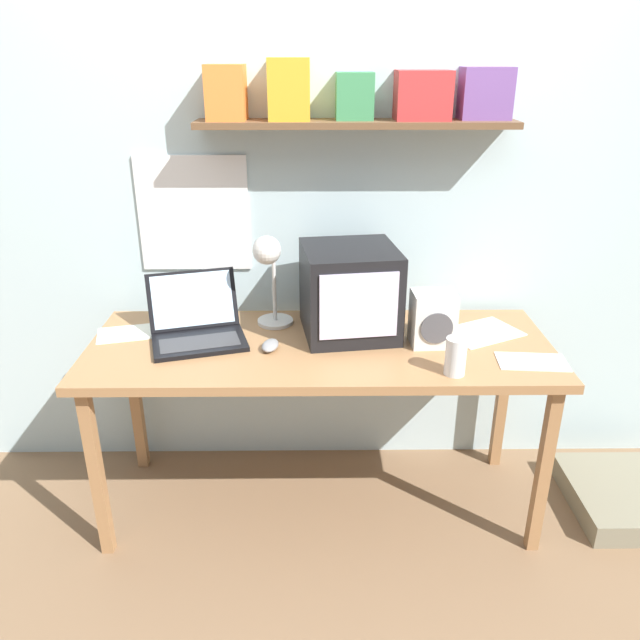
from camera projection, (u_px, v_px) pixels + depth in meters
name	position (u px, v px, depth m)	size (l,w,h in m)	color
ground_plane	(320.00, 501.00, 2.70)	(12.00, 12.00, 0.00)	#826346
back_wall	(320.00, 179.00, 2.55)	(5.60, 0.24, 2.60)	silver
corner_desk	(320.00, 359.00, 2.42)	(1.78, 0.67, 0.76)	#A17247
crt_monitor	(350.00, 291.00, 2.43)	(0.40, 0.40, 0.35)	black
laptop	(196.00, 323.00, 2.43)	(0.43, 0.42, 0.23)	black
desk_lamp	(269.00, 265.00, 2.43)	(0.15, 0.19, 0.39)	silver
juice_glass	(455.00, 358.00, 2.15)	(0.07, 0.07, 0.14)	white
space_heater	(433.00, 319.00, 2.36)	(0.17, 0.14, 0.21)	silver
computer_mouse	(270.00, 345.00, 2.35)	(0.08, 0.11, 0.03)	gray
loose_paper_near_monitor	(532.00, 362.00, 2.25)	(0.26, 0.16, 0.00)	white
open_notebook	(482.00, 332.00, 2.49)	(0.35, 0.31, 0.00)	white
loose_paper_near_laptop	(130.00, 333.00, 2.48)	(0.28, 0.21, 0.00)	white
floor_cushion	(629.00, 496.00, 2.65)	(0.50, 0.50, 0.10)	gray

